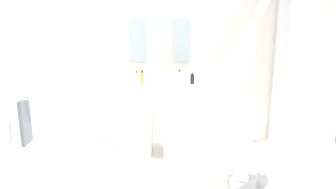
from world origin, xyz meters
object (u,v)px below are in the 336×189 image
(pedestal_sink_left, at_px, (135,118))
(shower_column, at_px, (278,66))
(soap_bottle_white, at_px, (137,80))
(soap_bottle_black, at_px, (192,79))
(lounge_chair, at_px, (259,160))
(towel_rack, at_px, (23,124))
(soap_bottle_clear, at_px, (179,77))
(soap_bottle_amber, at_px, (142,79))
(pedestal_sink_right, at_px, (181,119))

(pedestal_sink_left, relative_size, shower_column, 0.50)
(shower_column, bearing_deg, soap_bottle_white, -162.61)
(soap_bottle_black, bearing_deg, pedestal_sink_left, -176.22)
(shower_column, distance_m, lounge_chair, 1.51)
(shower_column, height_order, towel_rack, shower_column)
(shower_column, relative_size, soap_bottle_clear, 13.25)
(lounge_chair, bearing_deg, soap_bottle_white, 152.14)
(soap_bottle_white, bearing_deg, soap_bottle_clear, 29.74)
(soap_bottle_amber, bearing_deg, lounge_chair, -31.73)
(towel_rack, distance_m, soap_bottle_black, 1.99)
(shower_column, relative_size, soap_bottle_amber, 11.24)
(pedestal_sink_right, distance_m, soap_bottle_black, 0.52)
(soap_bottle_amber, xyz_separation_m, soap_bottle_black, (0.60, 0.12, -0.02))
(lounge_chair, distance_m, soap_bottle_white, 1.63)
(towel_rack, bearing_deg, soap_bottle_black, 21.08)
(pedestal_sink_left, relative_size, lounge_chair, 0.92)
(lounge_chair, height_order, soap_bottle_amber, soap_bottle_amber)
(pedestal_sink_right, relative_size, soap_bottle_white, 5.28)
(pedestal_sink_right, bearing_deg, soap_bottle_amber, -170.95)
(pedestal_sink_right, xyz_separation_m, soap_bottle_white, (-0.52, -0.16, 0.52))
(towel_rack, distance_m, soap_bottle_white, 1.33)
(soap_bottle_white, bearing_deg, shower_column, 17.39)
(shower_column, bearing_deg, soap_bottle_amber, -164.65)
(soap_bottle_clear, height_order, soap_bottle_amber, soap_bottle_amber)
(soap_bottle_black, bearing_deg, pedestal_sink_right, -161.18)
(shower_column, xyz_separation_m, soap_bottle_clear, (-1.27, -0.27, -0.09))
(lounge_chair, xyz_separation_m, towel_rack, (-2.50, 0.20, 0.28))
(pedestal_sink_left, xyz_separation_m, soap_bottle_amber, (0.10, -0.07, 0.52))
(pedestal_sink_left, distance_m, soap_bottle_black, 0.86)
(pedestal_sink_left, relative_size, soap_bottle_amber, 5.59)
(lounge_chair, height_order, soap_bottle_clear, soap_bottle_clear)
(towel_rack, height_order, soap_bottle_amber, soap_bottle_amber)
(pedestal_sink_right, relative_size, lounge_chair, 0.92)
(shower_column, bearing_deg, soap_bottle_black, -162.55)
(shower_column, bearing_deg, lounge_chair, -109.39)
(pedestal_sink_right, height_order, lounge_chair, pedestal_sink_right)
(pedestal_sink_left, xyz_separation_m, shower_column, (1.81, 0.40, 0.59))
(shower_column, xyz_separation_m, soap_bottle_black, (-1.11, -0.35, -0.10))
(soap_bottle_clear, bearing_deg, shower_column, 12.02)
(pedestal_sink_right, bearing_deg, lounge_chair, -46.75)
(pedestal_sink_right, height_order, soap_bottle_amber, soap_bottle_amber)
(pedestal_sink_left, bearing_deg, shower_column, 12.31)
(pedestal_sink_right, bearing_deg, shower_column, 17.60)
(soap_bottle_white, height_order, soap_bottle_amber, soap_bottle_white)
(pedestal_sink_left, height_order, towel_rack, pedestal_sink_left)
(pedestal_sink_right, bearing_deg, soap_bottle_clear, 100.69)
(soap_bottle_clear, bearing_deg, pedestal_sink_right, -79.31)
(pedestal_sink_right, distance_m, towel_rack, 1.82)
(soap_bottle_black, bearing_deg, soap_bottle_amber, -168.66)
(shower_column, bearing_deg, towel_rack, -160.27)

